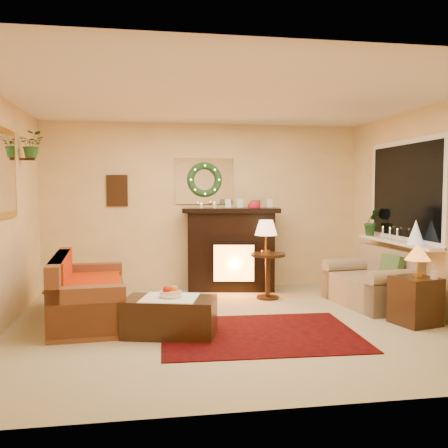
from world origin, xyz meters
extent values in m
plane|color=beige|center=(0.00, 0.00, 0.00)|extent=(5.00, 5.00, 0.00)
plane|color=white|center=(0.00, 0.00, 2.60)|extent=(5.00, 5.00, 0.00)
plane|color=#EFD88C|center=(0.00, 2.25, 1.30)|extent=(5.00, 5.00, 0.00)
plane|color=#EFD88C|center=(0.00, -2.25, 1.30)|extent=(5.00, 5.00, 0.00)
plane|color=#EFD88C|center=(2.50, 0.00, 1.30)|extent=(4.50, 4.50, 0.00)
cube|color=#4F0D05|center=(0.26, -0.43, 0.01)|extent=(2.18, 1.67, 0.01)
cube|color=brown|center=(-1.61, 0.48, 0.43)|extent=(0.92, 1.88, 0.79)
cube|color=#B54727|center=(-1.68, 0.64, 0.46)|extent=(0.84, 1.36, 0.02)
cube|color=black|center=(0.39, 1.98, 0.55)|extent=(1.37, 0.64, 1.21)
sphere|color=red|center=(0.74, 1.96, 1.30)|extent=(0.20, 0.20, 0.20)
cylinder|color=white|center=(-0.08, 1.99, 1.26)|extent=(0.06, 0.06, 0.17)
cylinder|color=#FFECCC|center=(0.13, 2.00, 1.26)|extent=(0.07, 0.07, 0.20)
cube|color=white|center=(0.00, 2.23, 1.70)|extent=(0.92, 0.02, 0.72)
torus|color=#194719|center=(0.00, 2.19, 1.72)|extent=(0.55, 0.11, 0.55)
cube|color=#381E11|center=(-1.35, 2.23, 1.55)|extent=(0.32, 0.03, 0.48)
cube|color=gold|center=(-2.48, 0.30, 1.75)|extent=(0.03, 0.84, 1.00)
imported|color=#194719|center=(-2.34, 1.05, 1.97)|extent=(0.33, 0.28, 0.36)
cube|color=tan|center=(2.06, 0.66, 0.42)|extent=(0.93, 1.41, 0.77)
cube|color=white|center=(2.48, 0.55, 1.55)|extent=(0.03, 1.86, 1.36)
cube|color=black|center=(2.47, 0.55, 1.55)|extent=(0.02, 1.70, 1.22)
cube|color=white|center=(2.38, 0.55, 0.87)|extent=(0.22, 1.86, 0.04)
cone|color=silver|center=(2.36, 0.06, 1.04)|extent=(0.21, 0.21, 0.31)
imported|color=#153419|center=(2.35, 1.25, 1.08)|extent=(0.29, 0.23, 0.53)
cylinder|color=black|center=(0.79, 1.29, 0.33)|extent=(0.60, 0.60, 0.66)
cone|color=#F4C287|center=(0.76, 1.26, 0.88)|extent=(0.32, 0.32, 0.49)
cube|color=black|center=(2.14, -0.33, 0.27)|extent=(0.55, 0.55, 0.55)
cone|color=orange|center=(2.13, -0.37, 0.74)|extent=(0.29, 0.29, 0.43)
cube|color=black|center=(-0.70, -0.31, 0.21)|extent=(1.07, 0.77, 0.41)
cylinder|color=beige|center=(-0.69, -0.29, 0.45)|extent=(0.24, 0.24, 0.05)
camera|label=1|loc=(-1.00, -5.60, 1.57)|focal=40.00mm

